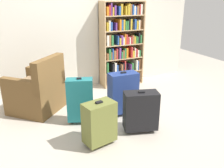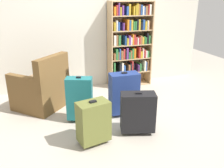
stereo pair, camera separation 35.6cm
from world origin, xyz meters
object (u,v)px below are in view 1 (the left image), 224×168
at_px(mug, 72,99).
at_px(suitcase_black, 141,111).
at_px(suitcase_olive, 99,122).
at_px(bookshelf, 122,41).
at_px(armchair, 38,92).
at_px(suitcase_navy_blue, 123,93).
at_px(suitcase_teal, 80,100).

xyz_separation_m(mug, suitcase_black, (0.59, -1.35, 0.26)).
relative_size(suitcase_olive, suitcase_black, 0.99).
height_order(bookshelf, armchair, bookshelf).
xyz_separation_m(suitcase_olive, suitcase_black, (0.62, 0.07, 0.00)).
distance_m(bookshelf, suitcase_navy_blue, 1.50).
xyz_separation_m(armchair, mug, (0.58, 0.11, -0.27)).
height_order(suitcase_teal, suitcase_black, suitcase_teal).
relative_size(bookshelf, suitcase_black, 2.81).
bearing_deg(armchair, mug, 10.56).
bearing_deg(suitcase_black, suitcase_olive, -174.00).
distance_m(suitcase_navy_blue, suitcase_black, 0.57).
distance_m(bookshelf, armchair, 1.96).
bearing_deg(suitcase_black, mug, 113.61).
relative_size(armchair, mug, 8.25).
bearing_deg(suitcase_teal, bookshelf, 44.70).
height_order(suitcase_teal, suitcase_olive, suitcase_teal).
relative_size(mug, suitcase_olive, 0.20).
xyz_separation_m(bookshelf, mug, (-1.20, -0.49, -0.85)).
distance_m(bookshelf, suitcase_olive, 2.34).
height_order(mug, suitcase_teal, suitcase_teal).
relative_size(armchair, suitcase_teal, 1.42).
bearing_deg(suitcase_black, bookshelf, 71.55).
height_order(suitcase_navy_blue, suitcase_black, suitcase_navy_blue).
distance_m(bookshelf, suitcase_teal, 1.88).
relative_size(armchair, suitcase_olive, 1.68).
bearing_deg(bookshelf, mug, -157.93).
xyz_separation_m(suitcase_navy_blue, suitcase_teal, (-0.69, -0.00, 0.00)).
height_order(suitcase_navy_blue, suitcase_teal, suitcase_teal).
distance_m(armchair, suitcase_black, 1.70).
xyz_separation_m(armchair, suitcase_teal, (0.50, -0.67, 0.04)).
bearing_deg(mug, suitcase_navy_blue, -52.10).
bearing_deg(suitcase_black, armchair, 133.25).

